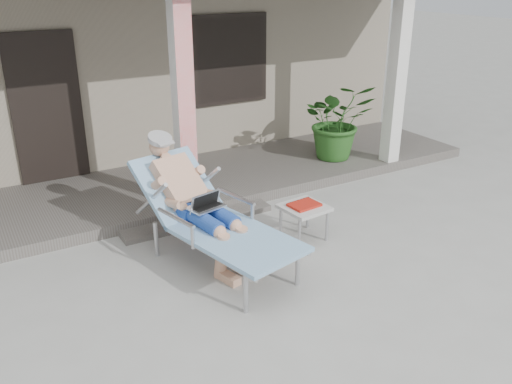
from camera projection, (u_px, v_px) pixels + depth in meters
ground at (275, 292)px, 5.45m from camera, size 60.00×60.00×0.00m
house at (90, 47)px, 10.00m from camera, size 10.40×5.40×3.30m
porch_deck at (165, 188)px, 7.82m from camera, size 10.00×2.00×0.15m
porch_step at (198, 220)px, 6.92m from camera, size 2.00×0.30×0.07m
lounger at (202, 187)px, 5.75m from camera, size 1.26×2.24×1.41m
side_table at (304, 209)px, 6.41m from camera, size 0.55×0.55×0.45m
potted_palm at (338, 120)px, 8.63m from camera, size 1.40×1.32×1.24m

